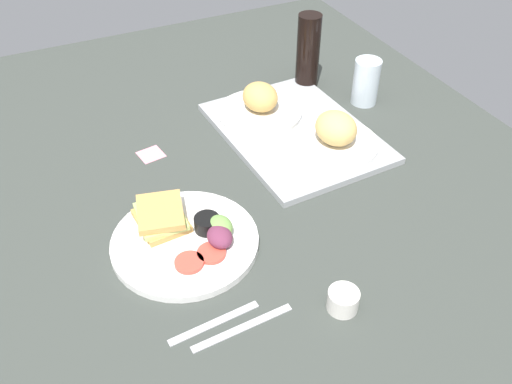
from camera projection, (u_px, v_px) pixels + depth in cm
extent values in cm
cube|color=#383D38|center=(240.00, 210.00, 120.01)|extent=(190.00, 150.00, 3.00)
cube|color=#9EA0A3|center=(295.00, 132.00, 138.58)|extent=(46.52, 35.10, 1.60)
cylinder|color=white|center=(260.00, 113.00, 142.82)|extent=(21.79, 21.79, 1.40)
ellipsoid|color=tan|center=(260.00, 97.00, 140.72)|extent=(10.18, 8.79, 6.94)
cylinder|color=white|center=(334.00, 143.00, 132.39)|extent=(21.31, 21.31, 1.40)
ellipsoid|color=#DBB266|center=(336.00, 128.00, 129.49)|extent=(10.92, 9.43, 7.45)
cylinder|color=white|center=(185.00, 242.00, 109.37)|extent=(29.23, 29.23, 1.60)
cube|color=tan|center=(162.00, 222.00, 111.55)|extent=(11.62, 9.77, 1.40)
cube|color=#B2C66B|center=(162.00, 218.00, 110.77)|extent=(11.57, 9.70, 1.00)
cube|color=tan|center=(161.00, 213.00, 109.99)|extent=(12.82, 11.35, 1.40)
cylinder|color=#D14738|center=(189.00, 263.00, 103.60)|extent=(5.60, 5.60, 0.80)
cylinder|color=#D14738|center=(211.00, 253.00, 105.44)|extent=(5.60, 5.60, 0.80)
cylinder|color=black|center=(207.00, 224.00, 110.07)|extent=(5.20, 5.20, 3.00)
cylinder|color=#EFEACC|center=(207.00, 219.00, 109.35)|extent=(4.26, 4.26, 0.60)
ellipsoid|color=#729E4C|center=(220.00, 226.00, 108.99)|extent=(6.00, 4.80, 3.60)
ellipsoid|color=#6B2D47|center=(220.00, 237.00, 106.80)|extent=(6.00, 4.80, 3.60)
cylinder|color=silver|center=(366.00, 82.00, 147.23)|extent=(7.00, 7.00, 12.36)
cylinder|color=black|center=(308.00, 52.00, 151.19)|extent=(6.40, 6.40, 20.92)
cylinder|color=silver|center=(343.00, 300.00, 96.84)|extent=(5.60, 5.60, 4.00)
cube|color=#B7B7BC|center=(214.00, 323.00, 95.34)|extent=(2.55, 17.06, 0.50)
cube|color=#B7B7BC|center=(243.00, 327.00, 94.60)|extent=(2.31, 19.05, 0.50)
cube|color=pink|center=(151.00, 154.00, 132.78)|extent=(6.39, 6.39, 0.12)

